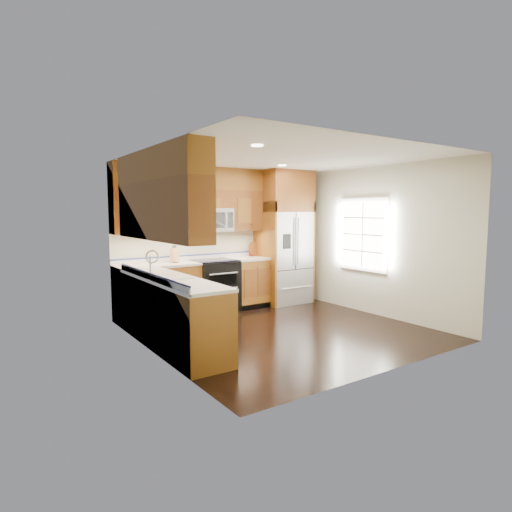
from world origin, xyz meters
TOP-DOWN VIEW (x-y plane):
  - ground at (0.00, 0.00)m, footprint 4.00×4.00m
  - wall_back at (0.00, 2.00)m, footprint 4.00×0.02m
  - wall_left at (-2.00, 0.00)m, footprint 0.02×4.00m
  - wall_right at (2.00, 0.00)m, footprint 0.02×4.00m
  - window at (1.98, 0.20)m, footprint 0.04×1.10m
  - base_cabinets at (-1.23, 0.90)m, footprint 2.85×3.00m
  - countertop at (-1.09, 1.01)m, footprint 2.86×3.01m
  - upper_cabinets at (-1.15, 1.09)m, footprint 2.85×3.00m
  - range at (-0.25, 1.67)m, footprint 0.76×0.67m
  - microwave at (-0.25, 1.80)m, footprint 0.76×0.40m
  - refrigerator at (1.30, 1.63)m, footprint 0.98×0.75m
  - sink_faucet at (-1.73, 0.23)m, footprint 0.54×0.44m
  - rug at (-1.20, 0.65)m, footprint 1.13×1.62m
  - knife_block at (-0.97, 1.77)m, footprint 0.12×0.16m
  - utensil_crock at (0.72, 1.91)m, footprint 0.15×0.15m
  - cutting_board at (0.75, 1.86)m, footprint 0.34×0.34m

SIDE VIEW (x-z plane):
  - ground at x=0.00m, z-range 0.00..0.00m
  - rug at x=-1.20m, z-range 0.00..0.01m
  - base_cabinets at x=-1.23m, z-range 0.00..0.90m
  - range at x=-0.25m, z-range 0.00..0.94m
  - countertop at x=-1.09m, z-range 0.90..0.94m
  - cutting_board at x=0.75m, z-range 0.94..0.96m
  - sink_faucet at x=-1.73m, z-range 0.81..1.18m
  - utensil_crock at x=0.72m, z-range 0.89..1.23m
  - knife_block at x=-0.97m, z-range 0.91..1.21m
  - wall_back at x=0.00m, z-range 0.00..2.60m
  - wall_left at x=-2.00m, z-range 0.00..2.60m
  - wall_right at x=2.00m, z-range 0.00..2.60m
  - refrigerator at x=1.30m, z-range 0.00..2.60m
  - window at x=1.98m, z-range 0.75..2.05m
  - microwave at x=-0.25m, z-range 1.45..1.87m
  - upper_cabinets at x=-1.15m, z-range 1.45..2.60m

